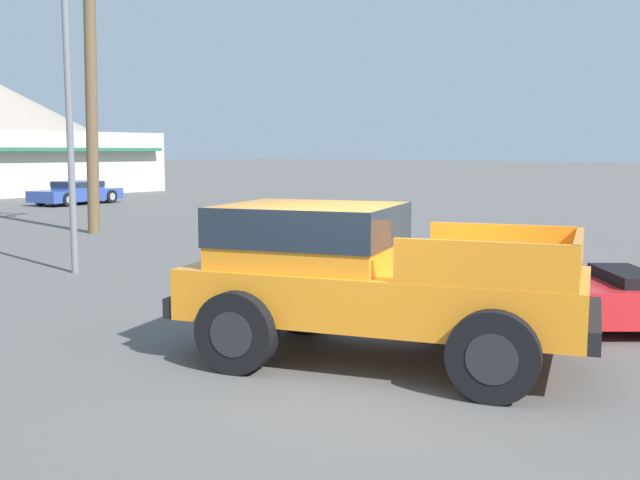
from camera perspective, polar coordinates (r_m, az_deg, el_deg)
name	(u,v)px	position (r m, az deg, el deg)	size (l,w,h in m)	color
ground_plane	(365,369)	(8.84, 3.42, -9.81)	(320.00, 320.00, 0.00)	#5B5956
orange_pickup_truck	(357,272)	(9.05, 2.87, -2.45)	(3.55, 5.27, 1.87)	orange
red_convertible_car	(573,299)	(11.26, 18.71, -4.27)	(4.17, 4.45, 1.08)	red
parked_car_blue	(77,192)	(37.38, -18.04, 3.48)	(4.63, 2.69, 1.09)	#334C9E
street_lamp_post	(67,57)	(16.31, -18.73, 13.04)	(0.90, 0.24, 7.26)	slate
palm_tree_short	(89,20)	(24.30, -17.20, 15.71)	(2.66, 2.69, 8.62)	brown
storefront_building	(35,163)	(47.67, -20.87, 5.52)	(13.63, 7.62, 3.61)	beige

